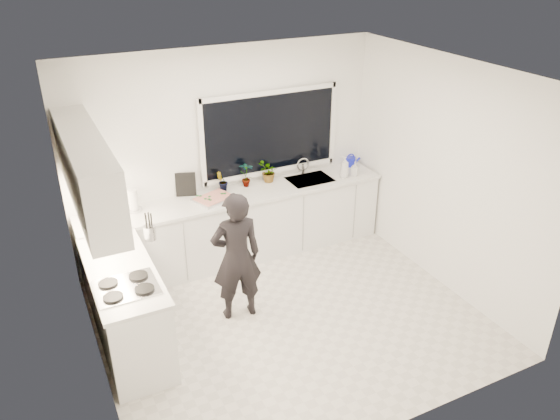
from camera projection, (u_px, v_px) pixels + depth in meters
floor at (289, 318)px, 6.11m from camera, size 4.00×3.50×0.02m
wall_back at (226, 154)px, 6.90m from camera, size 4.00×0.02×2.70m
wall_left at (83, 257)px, 4.70m from camera, size 0.02×3.50×2.70m
wall_right at (445, 175)px, 6.29m from camera, size 0.02×3.50×2.70m
ceiling at (291, 75)px, 4.88m from camera, size 4.00×3.50×0.02m
window at (270, 133)px, 7.02m from camera, size 1.80×0.02×1.00m
base_cabinets_back at (238, 227)px, 7.06m from camera, size 3.92×0.58×0.88m
base_cabinets_left at (127, 309)px, 5.52m from camera, size 0.58×1.60×0.88m
countertop_back at (237, 196)px, 6.85m from camera, size 3.94×0.62×0.04m
countertop_left at (121, 271)px, 5.32m from camera, size 0.62×1.60×0.04m
upper_cabinets at (87, 171)px, 5.12m from camera, size 0.34×2.10×0.70m
sink at (310, 183)px, 7.28m from camera, size 0.58×0.42×0.14m
faucet at (303, 166)px, 7.37m from camera, size 0.03×0.03×0.22m
stovetop at (126, 287)px, 5.01m from camera, size 0.56×0.48×0.03m
person at (236, 257)px, 5.83m from camera, size 0.59×0.42×1.50m
pizza_tray at (214, 199)px, 6.69m from camera, size 0.55×0.48×0.03m
pizza at (214, 197)px, 6.68m from camera, size 0.50×0.43×0.01m
watering_can at (350, 162)px, 7.65m from camera, size 0.17×0.17×0.13m
paper_towel_roll at (133, 201)px, 6.37m from camera, size 0.14×0.14×0.26m
knife_block at (94, 209)px, 6.24m from camera, size 0.15×0.13×0.22m
utensil_crock at (150, 233)px, 5.79m from camera, size 0.15×0.15×0.16m
picture_frame_large at (112, 199)px, 6.39m from camera, size 0.22×0.07×0.28m
picture_frame_small at (186, 184)px, 6.74m from camera, size 0.24×0.10×0.30m
herb_plants at (256, 174)px, 7.04m from camera, size 0.90×0.33×0.34m
soap_bottles at (347, 168)px, 7.27m from camera, size 0.31×0.16×0.30m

